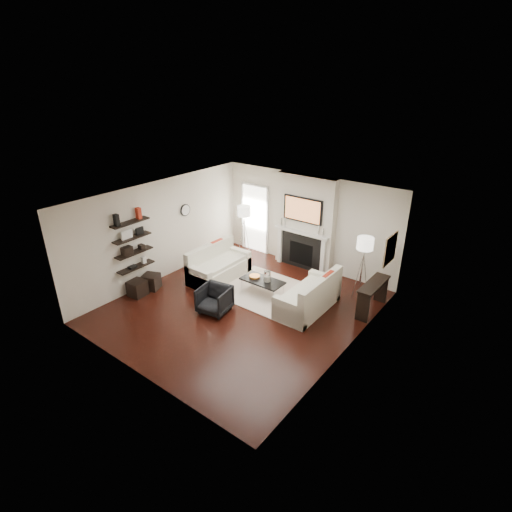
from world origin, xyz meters
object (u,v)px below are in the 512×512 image
Objects in this scene: loveseat_left_base at (219,271)px; armchair at (214,298)px; loveseat_right_base at (308,301)px; coffee_table at (262,281)px; lamp_right_shade at (365,243)px; ottoman_near at (151,282)px; lamp_left_shade at (244,211)px.

loveseat_left_base is 1.72m from armchair.
loveseat_right_base is 1.64× the size of coffee_table.
loveseat_right_base is 1.97m from lamp_right_shade.
loveseat_right_base is 4.50× the size of lamp_right_shade.
loveseat_left_base is at bearing 56.20° from ottoman_near.
ottoman_near is at bearing 174.68° from armchair.
lamp_left_shade reaches higher than ottoman_near.
lamp_left_shade is at bearing 78.84° from ottoman_near.
coffee_table is 2.95m from ottoman_near.
loveseat_left_base is 2.76m from loveseat_right_base.
lamp_left_shade reaches higher than loveseat_left_base.
lamp_left_shade is at bearing 139.43° from coffee_table.
coffee_table is at bearing -0.71° from loveseat_left_base.
coffee_table is 1.40m from armchair.
loveseat_right_base and coffee_table have the same top height.
ottoman_near is (-0.62, -3.14, -1.25)m from lamp_left_shade.
lamp_left_shade is at bearing 104.24° from loveseat_left_base.
loveseat_left_base is 2.07m from lamp_left_shade.
coffee_table is (1.49, -0.02, 0.19)m from loveseat_left_base.
coffee_table is 2.69m from lamp_right_shade.
loveseat_left_base is at bearing -157.64° from lamp_right_shade.
loveseat_left_base reaches higher than ottoman_near.
lamp_right_shade reaches higher than loveseat_left_base.
lamp_right_shade is at bearing -2.50° from lamp_left_shade.
lamp_left_shade reaches higher than loveseat_right_base.
armchair is 3.48m from lamp_left_shade.
coffee_table is at bearing -143.99° from lamp_right_shade.
coffee_table is at bearing 61.73° from armchair.
armchair is at bearing -131.11° from lamp_right_shade.
ottoman_near is at bearing -156.80° from loveseat_right_base.
ottoman_near is at bearing -148.94° from coffee_table.
lamp_right_shade is (2.43, 2.78, 1.10)m from armchair.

